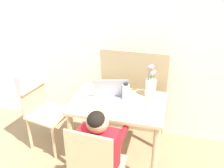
{
  "coord_description": "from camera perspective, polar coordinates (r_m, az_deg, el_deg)",
  "views": [
    {
      "loc": [
        0.26,
        -0.58,
        2.07
      ],
      "look_at": [
        -0.3,
        1.63,
        0.91
      ],
      "focal_mm": 42.0,
      "sensor_mm": 36.0,
      "label": 1
    }
  ],
  "objects": [
    {
      "name": "flower_vase",
      "position": [
        2.69,
        8.4,
        -0.46
      ],
      "size": [
        0.11,
        0.11,
        0.34
      ],
      "color": "silver",
      "rests_on": "dining_table"
    },
    {
      "name": "water_bottle",
      "position": [
        2.6,
        3.02,
        -1.81
      ],
      "size": [
        0.07,
        0.07,
        0.19
      ],
      "color": "silver",
      "rests_on": "dining_table"
    },
    {
      "name": "chair_spare",
      "position": [
        3.02,
        -15.69,
        -2.8
      ],
      "size": [
        0.5,
        0.48,
        0.93
      ],
      "rotation": [
        0.0,
        0.0,
        1.36
      ],
      "color": "#D6B784",
      "rests_on": "ground_plane"
    },
    {
      "name": "dining_table",
      "position": [
        2.67,
        1.27,
        -6.1
      ],
      "size": [
        0.93,
        0.64,
        0.73
      ],
      "color": "#D6B784",
      "rests_on": "ground_plane"
    },
    {
      "name": "laptop",
      "position": [
        2.6,
        -0.26,
        -2.65
      ],
      "size": [
        0.39,
        0.3,
        0.23
      ],
      "rotation": [
        0.0,
        0.0,
        0.24
      ],
      "color": "#B2B2B7",
      "rests_on": "dining_table"
    },
    {
      "name": "person_seated",
      "position": [
        2.24,
        -2.52,
        -13.11
      ],
      "size": [
        0.36,
        0.44,
        0.99
      ],
      "rotation": [
        0.0,
        0.0,
        3.07
      ],
      "color": "red",
      "rests_on": "ground_plane"
    },
    {
      "name": "wall_back",
      "position": [
        2.93,
        8.73,
        10.49
      ],
      "size": [
        6.4,
        0.05,
        2.5
      ],
      "color": "white",
      "rests_on": "ground_plane"
    },
    {
      "name": "cardboard_panel",
      "position": [
        3.09,
        4.66,
        -2.29
      ],
      "size": [
        0.75,
        0.17,
        1.12
      ],
      "color": "tan",
      "rests_on": "ground_plane"
    }
  ]
}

